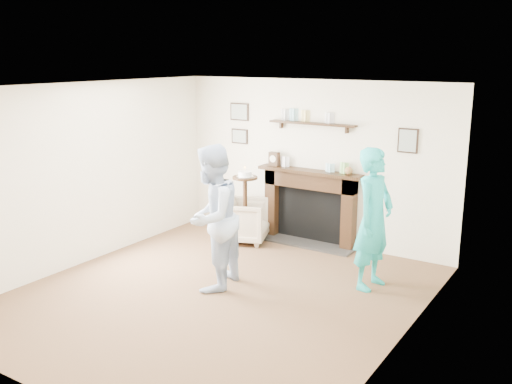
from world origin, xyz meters
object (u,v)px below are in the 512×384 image
armchair (244,241)px  pedestal_table (245,197)px  man (213,287)px  woman (370,286)px

armchair → pedestal_table: size_ratio=0.60×
man → pedestal_table: (-0.59, 1.63, 0.75)m
pedestal_table → man: bearing=-70.0°
man → woman: 1.99m
woman → pedestal_table: (-2.26, 0.54, 0.75)m
armchair → man: size_ratio=0.40×
man → woman: size_ratio=1.02×
man → pedestal_table: 1.89m
man → woman: (1.67, 1.09, 0.00)m
man → woman: bearing=113.2°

